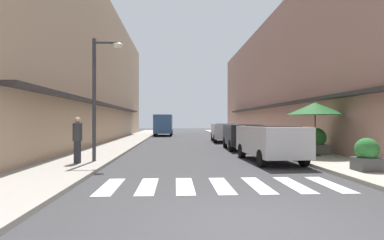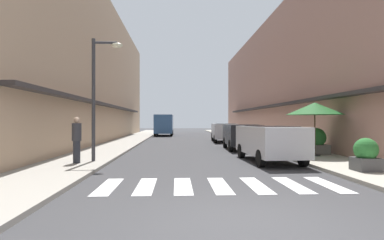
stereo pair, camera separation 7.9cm
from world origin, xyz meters
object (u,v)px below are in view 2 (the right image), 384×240
(parked_car_mid, at_px, (241,134))
(parked_car_far, at_px, (224,130))
(pedestrian_walking_near, at_px, (77,139))
(parked_car_near, at_px, (269,139))
(planter_midblock, at_px, (316,142))
(delivery_van, at_px, (164,123))
(street_lamp, at_px, (99,85))
(cafe_umbrella, at_px, (315,109))
(planter_corner, at_px, (366,155))

(parked_car_mid, bearing_deg, parked_car_far, 90.00)
(parked_car_far, bearing_deg, pedestrian_walking_near, -118.99)
(parked_car_far, relative_size, pedestrian_walking_near, 2.65)
(parked_car_near, height_order, planter_midblock, parked_car_near)
(delivery_van, xyz_separation_m, street_lamp, (-1.60, -24.08, 1.66))
(parked_car_near, bearing_deg, cafe_umbrella, 25.85)
(street_lamp, bearing_deg, pedestrian_walking_near, -139.32)
(street_lamp, bearing_deg, parked_car_mid, 41.25)
(planter_corner, bearing_deg, pedestrian_walking_near, 166.48)
(parked_car_far, bearing_deg, planter_midblock, -75.13)
(parked_car_far, bearing_deg, cafe_umbrella, -78.11)
(street_lamp, height_order, pedestrian_walking_near, street_lamp)
(parked_car_far, xyz_separation_m, planter_corner, (2.12, -15.79, -0.30))
(delivery_van, relative_size, street_lamp, 1.14)
(parked_car_near, bearing_deg, planter_corner, -56.54)
(parked_car_mid, xyz_separation_m, cafe_umbrella, (2.40, -4.47, 1.30))
(parked_car_near, xyz_separation_m, cafe_umbrella, (2.40, 1.16, 1.29))
(street_lamp, relative_size, pedestrian_walking_near, 2.80)
(delivery_van, bearing_deg, parked_car_near, -77.67)
(parked_car_near, xyz_separation_m, pedestrian_walking_near, (-7.47, -0.90, 0.09))
(parked_car_mid, bearing_deg, parked_car_near, -90.00)
(planter_corner, distance_m, planter_midblock, 5.23)
(cafe_umbrella, distance_m, planter_midblock, 1.77)
(parked_car_near, xyz_separation_m, delivery_van, (-5.19, 23.75, 0.48))
(street_lamp, relative_size, planter_corner, 4.63)
(cafe_umbrella, height_order, planter_midblock, cafe_umbrella)
(parked_car_near, distance_m, pedestrian_walking_near, 7.52)
(delivery_van, relative_size, planter_corner, 5.28)
(planter_corner, height_order, pedestrian_walking_near, pedestrian_walking_near)
(street_lamp, bearing_deg, planter_corner, -17.92)
(cafe_umbrella, height_order, pedestrian_walking_near, cafe_umbrella)
(cafe_umbrella, distance_m, pedestrian_walking_near, 10.16)
(planter_corner, relative_size, planter_midblock, 0.84)
(delivery_van, relative_size, pedestrian_walking_near, 3.20)
(parked_car_far, distance_m, street_lamp, 14.74)
(parked_car_mid, distance_m, street_lamp, 9.29)
(parked_car_mid, bearing_deg, planter_midblock, -52.45)
(planter_midblock, bearing_deg, cafe_umbrella, -117.02)
(parked_car_far, relative_size, cafe_umbrella, 1.80)
(planter_midblock, bearing_deg, street_lamp, -166.56)
(planter_corner, bearing_deg, planter_midblock, 82.36)
(planter_corner, distance_m, pedestrian_walking_near, 9.87)
(delivery_van, bearing_deg, planter_corner, -74.82)
(parked_car_mid, height_order, cafe_umbrella, cafe_umbrella)
(parked_car_mid, distance_m, delivery_van, 18.85)
(delivery_van, distance_m, cafe_umbrella, 23.84)
(street_lamp, height_order, planter_midblock, street_lamp)
(parked_car_far, height_order, planter_midblock, parked_car_far)
(parked_car_mid, bearing_deg, delivery_van, 105.99)
(cafe_umbrella, bearing_deg, delivery_van, 108.59)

